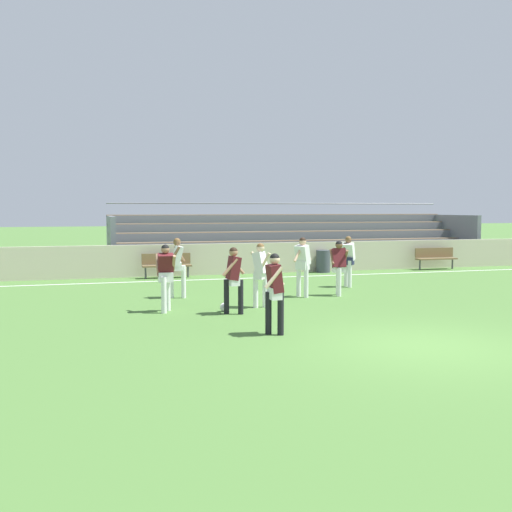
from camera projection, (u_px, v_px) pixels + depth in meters
name	position (u px, v px, depth m)	size (l,w,h in m)	color
ground_plane	(423.00, 346.00, 11.22)	(160.00, 160.00, 0.00)	#477033
field_line_sideline	(253.00, 278.00, 22.19)	(44.00, 0.12, 0.01)	white
sideline_wall	(243.00, 258.00, 23.61)	(48.00, 0.16, 1.20)	beige
bleacher_stand	(297.00, 239.00, 27.06)	(16.46, 4.00, 2.82)	#897051
bench_centre_sideline	(167.00, 263.00, 22.20)	(1.80, 0.40, 0.90)	brown
bench_far_right	(435.00, 256.00, 25.34)	(1.80, 0.40, 0.90)	brown
trash_bin	(323.00, 261.00, 24.15)	(0.56, 0.56, 0.89)	#3D424C
player_dark_pressing_high	(234.00, 275.00, 14.56)	(0.66, 0.45, 1.62)	black
player_white_wide_right	(260.00, 269.00, 15.51)	(0.49, 0.64, 1.67)	white
player_dark_wide_left	(339.00, 263.00, 17.65)	(0.54, 0.51, 1.61)	white
player_white_trailing_run	(348.00, 257.00, 19.59)	(0.59, 0.53, 1.66)	white
player_white_challenging	(303.00, 261.00, 17.36)	(0.72, 0.50, 1.73)	white
player_white_on_ball	(177.00, 262.00, 17.17)	(0.53, 0.47, 1.72)	white
player_dark_dropping_back	(275.00, 287.00, 12.15)	(0.54, 0.44, 1.65)	black
player_dark_deep_cover	(166.00, 272.00, 14.84)	(0.45, 0.61, 1.67)	white
soccer_ball	(224.00, 307.00, 14.97)	(0.22, 0.22, 0.22)	white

